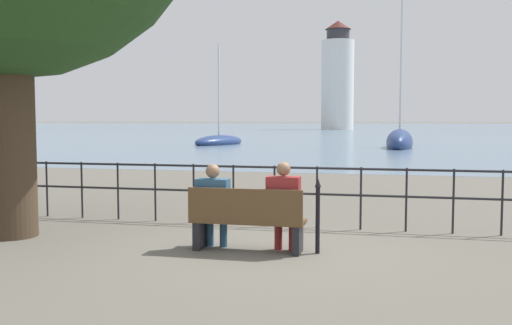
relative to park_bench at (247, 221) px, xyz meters
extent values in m
plane|color=#605B51|center=(0.00, 0.06, -0.42)|extent=(1000.00, 1000.00, 0.00)
cube|color=slate|center=(0.00, 161.82, -0.42)|extent=(600.00, 300.00, 0.01)
cylinder|color=#423323|center=(-3.86, 0.18, 1.29)|extent=(0.78, 0.78, 3.42)
cube|color=brown|center=(0.00, 0.06, 0.00)|extent=(1.61, 0.45, 0.05)
cube|color=brown|center=(0.00, -0.14, 0.25)|extent=(1.61, 0.04, 0.45)
cube|color=black|center=(-0.70, 0.06, -0.22)|extent=(0.10, 0.41, 0.40)
cube|color=black|center=(0.70, 0.06, -0.22)|extent=(0.10, 0.41, 0.40)
cylinder|color=navy|center=(-0.61, 0.22, -0.20)|extent=(0.11, 0.11, 0.45)
cylinder|color=navy|center=(-0.40, 0.22, -0.20)|extent=(0.11, 0.11, 0.45)
cube|color=navy|center=(-0.51, 0.13, 0.08)|extent=(0.39, 0.26, 0.14)
cube|color=navy|center=(-0.51, 0.04, 0.30)|extent=(0.46, 0.24, 0.56)
sphere|color=#846047|center=(-0.51, 0.04, 0.69)|extent=(0.20, 0.20, 0.20)
cylinder|color=maroon|center=(0.40, 0.22, -0.20)|extent=(0.11, 0.11, 0.45)
cylinder|color=maroon|center=(0.61, 0.22, -0.20)|extent=(0.11, 0.11, 0.45)
cube|color=maroon|center=(0.51, 0.13, 0.08)|extent=(0.39, 0.26, 0.14)
cube|color=maroon|center=(0.51, 0.04, 0.33)|extent=(0.45, 0.24, 0.61)
sphere|color=#846047|center=(0.51, 0.04, 0.74)|extent=(0.19, 0.19, 0.19)
cylinder|color=black|center=(-5.14, 1.98, 0.10)|extent=(0.04, 0.04, 1.05)
cylinder|color=black|center=(-4.41, 1.98, 0.10)|extent=(0.04, 0.04, 1.05)
cylinder|color=black|center=(-3.67, 1.98, 0.10)|extent=(0.04, 0.04, 1.05)
cylinder|color=black|center=(-2.94, 1.98, 0.10)|extent=(0.04, 0.04, 1.05)
cylinder|color=black|center=(-2.20, 1.98, 0.10)|extent=(0.04, 0.04, 1.05)
cylinder|color=black|center=(-1.47, 1.98, 0.10)|extent=(0.04, 0.04, 1.05)
cylinder|color=black|center=(-0.73, 1.98, 0.10)|extent=(0.04, 0.04, 1.05)
cylinder|color=black|center=(0.00, 1.98, 0.10)|extent=(0.04, 0.04, 1.05)
cylinder|color=black|center=(0.73, 1.98, 0.10)|extent=(0.04, 0.04, 1.05)
cylinder|color=black|center=(1.47, 1.98, 0.10)|extent=(0.04, 0.04, 1.05)
cylinder|color=black|center=(2.20, 1.98, 0.10)|extent=(0.04, 0.04, 1.05)
cylinder|color=black|center=(2.94, 1.98, 0.10)|extent=(0.04, 0.04, 1.05)
cylinder|color=black|center=(3.67, 1.98, 0.10)|extent=(0.04, 0.04, 1.05)
cylinder|color=black|center=(0.00, 1.98, 0.60)|extent=(13.22, 0.04, 0.04)
cylinder|color=black|center=(0.00, 1.98, 0.15)|extent=(13.22, 0.04, 0.04)
cylinder|color=black|center=(0.97, 0.11, 0.04)|extent=(0.06, 0.06, 0.92)
cone|color=black|center=(0.97, 0.11, 0.56)|extent=(0.09, 0.09, 0.13)
ellipsoid|color=navy|center=(-10.38, 33.22, -0.22)|extent=(3.52, 5.76, 1.02)
cylinder|color=silver|center=(-10.38, 33.22, 3.57)|extent=(0.14, 0.14, 6.97)
ellipsoid|color=navy|center=(2.68, 31.28, -0.07)|extent=(2.07, 6.89, 1.76)
cylinder|color=silver|center=(2.68, 31.28, 4.87)|extent=(0.14, 0.14, 8.82)
cylinder|color=white|center=(-7.65, 103.48, 8.09)|extent=(6.20, 6.20, 17.03)
cylinder|color=#2D2D33|center=(-7.65, 103.48, 17.64)|extent=(4.34, 4.34, 2.08)
cone|color=#4C1E19|center=(-7.65, 103.48, 19.51)|extent=(4.96, 4.96, 1.66)
camera|label=1|loc=(1.88, -7.61, 1.41)|focal=40.00mm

